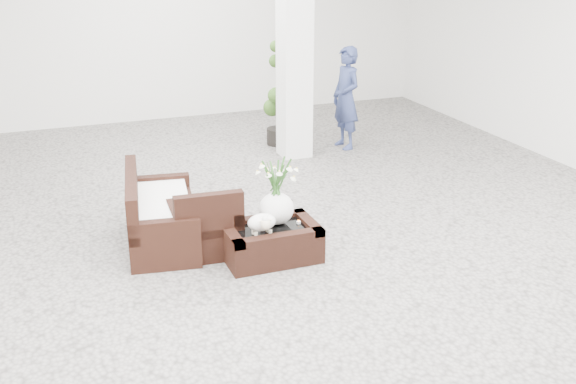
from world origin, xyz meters
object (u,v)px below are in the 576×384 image
object	(u,v)px
armchair	(205,218)
loveseat	(161,208)
coffee_table	(271,243)
topiary	(279,94)

from	to	relation	value
armchair	loveseat	size ratio (longest dim) A/B	0.51
coffee_table	loveseat	xyz separation A→B (m)	(-0.90, 0.75, 0.21)
topiary	loveseat	bearing A→B (deg)	-129.08
loveseat	topiary	size ratio (longest dim) A/B	0.92
coffee_table	loveseat	size ratio (longest dim) A/B	0.65
armchair	loveseat	bearing A→B (deg)	-42.40
armchair	topiary	xyz separation A→B (m)	(1.95, 3.21, 0.40)
loveseat	topiary	distance (m)	3.68
loveseat	topiary	world-z (taller)	topiary
topiary	coffee_table	bearing A→B (deg)	-111.37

